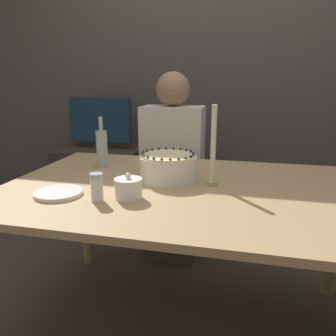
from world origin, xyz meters
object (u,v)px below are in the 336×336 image
Objects in this scene: bottle at (102,148)px; tv_monitor at (100,122)px; sugar_bowl at (128,188)px; candle at (213,152)px; cake at (168,167)px; person_man_blue_shirt at (173,179)px; sugar_shaker at (97,187)px.

bottle is 0.96m from tv_monitor.
candle is (0.31, 0.25, 0.11)m from sugar_bowl.
person_man_blue_shirt reaches higher than cake.
tv_monitor reaches higher than sugar_shaker.
sugar_bowl is (-0.09, -0.28, -0.02)m from cake.
person_man_blue_shirt is 0.85m from tv_monitor.
candle is 0.84m from person_man_blue_shirt.
sugar_bowl is at bearing -141.14° from candle.
sugar_bowl is 0.41m from candle.
cake is 2.41× the size of sugar_shaker.
bottle is at bearing 60.10° from person_man_blue_shirt.
bottle is (-0.31, 0.44, 0.06)m from sugar_bowl.
sugar_bowl is 0.96m from person_man_blue_shirt.
cake is 0.23m from candle.
tv_monitor is (-0.71, 1.30, 0.08)m from sugar_bowl.
cake reaches higher than sugar_bowl.
bottle is 0.50× the size of tv_monitor.
sugar_shaker is 0.53m from bottle.
candle is 0.64m from bottle.
sugar_shaker is at bearing -66.08° from tv_monitor.
sugar_shaker is at bearing 85.13° from person_man_blue_shirt.
sugar_shaker is (-0.20, -0.34, -0.00)m from cake.
cake is at bearing 100.41° from person_man_blue_shirt.
cake is 1.00× the size of bottle.
candle reaches higher than bottle.
person_man_blue_shirt reaches higher than candle.
sugar_bowl is 0.09× the size of person_man_blue_shirt.
candle is at bearing 36.10° from sugar_shaker.
person_man_blue_shirt is (0.08, 0.99, -0.25)m from sugar_shaker.
bottle is at bearing 111.95° from sugar_shaker.
sugar_shaker reaches higher than sugar_bowl.
sugar_bowl is 0.12m from sugar_shaker.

